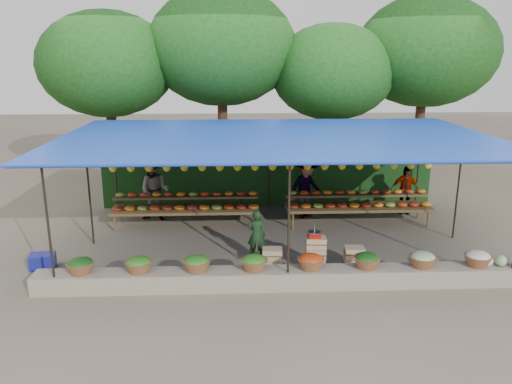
{
  "coord_description": "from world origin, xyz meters",
  "views": [
    {
      "loc": [
        -1.09,
        -12.44,
        4.78
      ],
      "look_at": [
        -0.53,
        0.2,
        1.29
      ],
      "focal_mm": 35.0,
      "sensor_mm": 36.0,
      "label": 1
    }
  ],
  "objects_px": {
    "vendor_seated": "(256,235)",
    "crate_counter": "(314,256)",
    "weighing_scale": "(314,234)",
    "blue_crate_front": "(98,279)",
    "blue_crate_back": "(43,261)"
  },
  "relations": [
    {
      "from": "vendor_seated",
      "to": "blue_crate_back",
      "type": "distance_m",
      "value": 5.01
    },
    {
      "from": "vendor_seated",
      "to": "blue_crate_front",
      "type": "height_order",
      "value": "vendor_seated"
    },
    {
      "from": "crate_counter",
      "to": "blue_crate_front",
      "type": "xyz_separation_m",
      "value": [
        -4.76,
        -0.66,
        -0.16
      ]
    },
    {
      "from": "blue_crate_back",
      "to": "crate_counter",
      "type": "bearing_deg",
      "value": -14.39
    },
    {
      "from": "crate_counter",
      "to": "vendor_seated",
      "type": "height_order",
      "value": "vendor_seated"
    },
    {
      "from": "blue_crate_front",
      "to": "vendor_seated",
      "type": "bearing_deg",
      "value": -2.05
    },
    {
      "from": "blue_crate_front",
      "to": "weighing_scale",
      "type": "bearing_deg",
      "value": -14.76
    },
    {
      "from": "vendor_seated",
      "to": "crate_counter",
      "type": "bearing_deg",
      "value": 160.97
    },
    {
      "from": "crate_counter",
      "to": "blue_crate_back",
      "type": "xyz_separation_m",
      "value": [
        -6.29,
        0.34,
        -0.14
      ]
    },
    {
      "from": "crate_counter",
      "to": "weighing_scale",
      "type": "relative_size",
      "value": 7.66
    },
    {
      "from": "crate_counter",
      "to": "blue_crate_back",
      "type": "bearing_deg",
      "value": 176.94
    },
    {
      "from": "weighing_scale",
      "to": "blue_crate_front",
      "type": "bearing_deg",
      "value": -172.03
    },
    {
      "from": "vendor_seated",
      "to": "blue_crate_front",
      "type": "distance_m",
      "value": 3.72
    },
    {
      "from": "weighing_scale",
      "to": "blue_crate_back",
      "type": "distance_m",
      "value": 6.32
    },
    {
      "from": "weighing_scale",
      "to": "blue_crate_front",
      "type": "relative_size",
      "value": 0.62
    }
  ]
}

